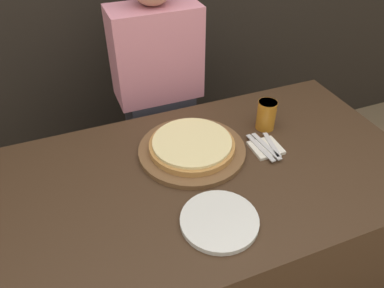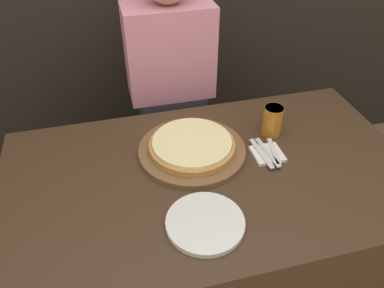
# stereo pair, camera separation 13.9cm
# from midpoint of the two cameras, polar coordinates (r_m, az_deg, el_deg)

# --- Properties ---
(ground_plane) EXTENTS (12.00, 12.00, 0.00)m
(ground_plane) POSITION_cam_midpoint_polar(r_m,az_deg,el_deg) (1.93, 4.31, -20.97)
(ground_plane) COLOR #756047
(dining_table) EXTENTS (1.48, 0.85, 0.75)m
(dining_table) POSITION_cam_midpoint_polar(r_m,az_deg,el_deg) (1.62, 4.95, -14.20)
(dining_table) COLOR #3D2819
(dining_table) RESTS_ON ground_plane
(pizza_on_board) EXTENTS (0.40, 0.40, 0.06)m
(pizza_on_board) POSITION_cam_midpoint_polar(r_m,az_deg,el_deg) (1.40, 2.84, -0.62)
(pizza_on_board) COLOR brown
(pizza_on_board) RESTS_ON dining_table
(beer_glass) EXTENTS (0.08, 0.08, 0.12)m
(beer_glass) POSITION_cam_midpoint_polar(r_m,az_deg,el_deg) (1.52, 14.77, 3.53)
(beer_glass) COLOR #B7701E
(beer_glass) RESTS_ON dining_table
(dinner_plate) EXTENTS (0.24, 0.24, 0.02)m
(dinner_plate) POSITION_cam_midpoint_polar(r_m,az_deg,el_deg) (1.17, 5.51, -12.03)
(dinner_plate) COLOR silver
(dinner_plate) RESTS_ON dining_table
(napkin_stack) EXTENTS (0.11, 0.11, 0.01)m
(napkin_stack) POSITION_cam_midpoint_polar(r_m,az_deg,el_deg) (1.44, 14.15, -1.59)
(napkin_stack) COLOR silver
(napkin_stack) RESTS_ON dining_table
(fork) EXTENTS (0.03, 0.18, 0.00)m
(fork) POSITION_cam_midpoint_polar(r_m,az_deg,el_deg) (1.43, 13.31, -1.50)
(fork) COLOR silver
(fork) RESTS_ON napkin_stack
(dinner_knife) EXTENTS (0.03, 0.18, 0.00)m
(dinner_knife) POSITION_cam_midpoint_polar(r_m,az_deg,el_deg) (1.44, 14.20, -1.33)
(dinner_knife) COLOR silver
(dinner_knife) RESTS_ON napkin_stack
(spoon) EXTENTS (0.04, 0.15, 0.00)m
(spoon) POSITION_cam_midpoint_polar(r_m,az_deg,el_deg) (1.45, 15.09, -1.17)
(spoon) COLOR silver
(spoon) RESTS_ON napkin_stack
(diner_person) EXTENTS (0.39, 0.20, 1.33)m
(diner_person) POSITION_cam_midpoint_polar(r_m,az_deg,el_deg) (1.86, -0.96, 5.60)
(diner_person) COLOR #33333D
(diner_person) RESTS_ON ground_plane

